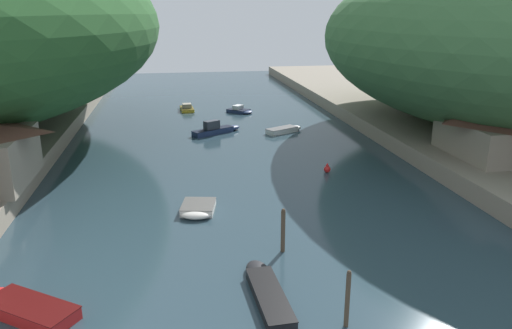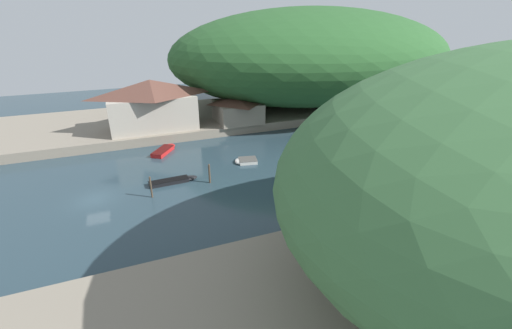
% 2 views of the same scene
% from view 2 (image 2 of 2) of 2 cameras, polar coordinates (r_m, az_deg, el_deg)
% --- Properties ---
extents(water_surface, '(130.00, 130.00, 0.00)m').
position_cam_2_polar(water_surface, '(49.53, 11.28, 0.63)').
color(water_surface, '#283D47').
rests_on(water_surface, ground).
extents(left_bank, '(22.00, 120.00, 1.45)m').
position_cam_2_polar(left_bank, '(71.28, 0.09, 8.92)').
color(left_bank, gray).
rests_on(left_bank, ground).
extents(right_bank, '(22.00, 120.00, 1.45)m').
position_cam_2_polar(right_bank, '(33.59, 36.40, -14.90)').
color(right_bank, gray).
rests_on(right_bank, ground).
extents(hillside_left, '(42.97, 60.15, 19.10)m').
position_cam_2_polar(hillside_left, '(76.17, 9.57, 17.46)').
color(hillside_left, '#285628').
rests_on(hillside_left, left_bank).
extents(waterfront_building, '(7.82, 14.71, 8.07)m').
position_cam_2_polar(waterfront_building, '(59.22, -16.92, 9.66)').
color(waterfront_building, '#B2A899').
rests_on(waterfront_building, left_bank).
extents(boathouse_shed, '(8.26, 8.08, 4.40)m').
position_cam_2_polar(boathouse_shed, '(61.37, -3.09, 9.29)').
color(boathouse_shed, gray).
rests_on(boathouse_shed, left_bank).
extents(right_bank_cottage, '(6.32, 8.55, 4.63)m').
position_cam_2_polar(right_bank_cottage, '(30.37, 22.17, -8.45)').
color(right_bank_cottage, gray).
rests_on(right_bank_cottage, right_bank).
extents(boat_open_rowboat, '(3.58, 3.52, 0.92)m').
position_cam_2_polar(boat_open_rowboat, '(60.95, 30.59, 2.42)').
color(boat_open_rowboat, navy).
rests_on(boat_open_rowboat, water_surface).
extents(boat_far_right_bank, '(5.66, 4.00, 1.47)m').
position_cam_2_polar(boat_far_right_bank, '(55.88, 20.70, 2.72)').
color(boat_far_right_bank, navy).
rests_on(boat_far_right_bank, water_surface).
extents(boat_cabin_cruiser, '(4.50, 3.30, 0.56)m').
position_cam_2_polar(boat_cabin_cruiser, '(50.72, 25.40, -0.42)').
color(boat_cabin_cruiser, white).
rests_on(boat_cabin_cruiser, water_surface).
extents(boat_far_upstream, '(5.28, 4.42, 0.62)m').
position_cam_2_polar(boat_far_upstream, '(53.45, -14.94, 2.39)').
color(boat_far_upstream, red).
rests_on(boat_far_upstream, water_surface).
extents(boat_near_quay, '(2.61, 3.40, 0.51)m').
position_cam_2_polar(boat_near_quay, '(47.92, -1.81, 0.62)').
color(boat_near_quay, silver).
rests_on(boat_near_quay, water_surface).
extents(boat_mid_channel, '(1.50, 5.98, 0.48)m').
position_cam_2_polar(boat_mid_channel, '(43.51, -13.39, -2.62)').
color(boat_mid_channel, black).
rests_on(boat_mid_channel, water_surface).
extents(boat_yellow_tender, '(1.82, 4.41, 0.94)m').
position_cam_2_polar(boat_yellow_tender, '(67.09, 27.84, 4.74)').
color(boat_yellow_tender, gold).
rests_on(boat_yellow_tender, water_surface).
extents(mooring_post_nearest, '(0.20, 0.20, 2.62)m').
position_cam_2_polar(mooring_post_nearest, '(40.27, -17.11, -3.60)').
color(mooring_post_nearest, '#4C3D2D').
rests_on(mooring_post_nearest, water_surface).
extents(mooring_post_middle, '(0.24, 0.24, 2.53)m').
position_cam_2_polar(mooring_post_middle, '(42.16, -7.77, -1.48)').
color(mooring_post_middle, '#4C3D2D').
rests_on(mooring_post_middle, water_surface).
extents(channel_buoy_near, '(0.55, 0.55, 0.83)m').
position_cam_2_polar(channel_buoy_near, '(41.87, 12.00, -3.45)').
color(channel_buoy_near, red).
rests_on(channel_buoy_near, water_surface).
extents(person_on_quay, '(0.26, 0.40, 1.69)m').
position_cam_2_polar(person_on_quay, '(57.00, -21.21, 5.17)').
color(person_on_quay, '#282D3D').
rests_on(person_on_quay, left_bank).
extents(person_by_boathouse, '(0.33, 0.43, 1.69)m').
position_cam_2_polar(person_by_boathouse, '(57.58, -21.59, 5.30)').
color(person_by_boathouse, '#282D3D').
rests_on(person_by_boathouse, left_bank).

